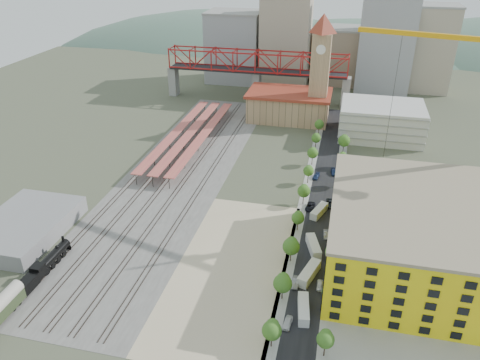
% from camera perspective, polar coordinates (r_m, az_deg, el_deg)
% --- Properties ---
extents(ground, '(400.00, 400.00, 0.00)m').
position_cam_1_polar(ground, '(148.67, 3.43, -3.48)').
color(ground, '#474C38').
rests_on(ground, ground).
extents(ballast_strip, '(36.00, 165.00, 0.06)m').
position_cam_1_polar(ballast_strip, '(171.89, -7.42, 0.94)').
color(ballast_strip, '#605E59').
rests_on(ballast_strip, ground).
extents(dirt_lot, '(28.00, 67.00, 0.06)m').
position_cam_1_polar(dirt_lot, '(123.96, -1.03, -10.64)').
color(dirt_lot, tan).
rests_on(dirt_lot, ground).
extents(street_asphalt, '(12.00, 170.00, 0.06)m').
position_cam_1_polar(street_asphalt, '(160.29, 10.02, -1.38)').
color(street_asphalt, black).
rests_on(street_asphalt, ground).
extents(sidewalk_west, '(3.00, 170.00, 0.04)m').
position_cam_1_polar(sidewalk_west, '(160.54, 8.06, -1.17)').
color(sidewalk_west, gray).
rests_on(sidewalk_west, ground).
extents(sidewalk_east, '(3.00, 170.00, 0.04)m').
position_cam_1_polar(sidewalk_east, '(160.25, 11.97, -1.59)').
color(sidewalk_east, gray).
rests_on(sidewalk_east, ground).
extents(construction_pad, '(50.00, 90.00, 0.06)m').
position_cam_1_polar(construction_pad, '(132.98, 21.56, -9.91)').
color(construction_pad, gray).
rests_on(construction_pad, ground).
extents(rail_tracks, '(26.56, 160.00, 0.18)m').
position_cam_1_polar(rail_tracks, '(172.43, -7.98, 1.03)').
color(rail_tracks, '#382B23').
rests_on(rail_tracks, ground).
extents(platform_canopies, '(16.00, 80.00, 4.12)m').
position_cam_1_polar(platform_canopies, '(195.33, -6.14, 5.69)').
color(platform_canopies, '#C9674D').
rests_on(platform_canopies, ground).
extents(station_hall, '(38.00, 24.00, 13.10)m').
position_cam_1_polar(station_hall, '(220.54, 5.98, 9.06)').
color(station_hall, tan).
rests_on(station_hall, ground).
extents(clock_tower, '(12.00, 12.00, 52.00)m').
position_cam_1_polar(clock_tower, '(211.42, 9.80, 14.21)').
color(clock_tower, tan).
rests_on(clock_tower, ground).
extents(parking_garage, '(34.00, 26.00, 14.00)m').
position_cam_1_polar(parking_garage, '(208.25, 16.84, 6.95)').
color(parking_garage, silver).
rests_on(parking_garage, ground).
extents(truss_bridge, '(94.00, 9.60, 25.60)m').
position_cam_1_polar(truss_bridge, '(241.96, 2.06, 13.90)').
color(truss_bridge, gray).
rests_on(truss_bridge, ground).
extents(construction_building, '(44.60, 50.60, 18.80)m').
position_cam_1_polar(construction_building, '(127.22, 20.96, -6.44)').
color(construction_building, '#FDFF15').
rests_on(construction_building, ground).
extents(warehouse, '(22.00, 32.00, 5.00)m').
position_cam_1_polar(warehouse, '(148.74, -24.84, -5.18)').
color(warehouse, gray).
rests_on(warehouse, ground).
extents(street_trees, '(15.40, 124.40, 8.00)m').
position_cam_1_polar(street_trees, '(151.62, 9.73, -3.19)').
color(street_trees, '#25591A').
rests_on(street_trees, ground).
extents(skyline, '(133.00, 46.00, 60.00)m').
position_cam_1_polar(skyline, '(273.51, 10.64, 15.94)').
color(skyline, '#9EA0A3').
rests_on(skyline, ground).
extents(distant_hills, '(647.00, 264.00, 227.00)m').
position_cam_1_polar(distant_hills, '(416.83, 15.67, 4.71)').
color(distant_hills, '#4C6B59').
rests_on(distant_hills, ground).
extents(locomotive, '(2.84, 21.87, 5.47)m').
position_cam_1_polar(locomotive, '(131.51, -22.54, -9.49)').
color(locomotive, black).
rests_on(locomotive, ground).
extents(site_trailer_a, '(3.64, 9.44, 2.52)m').
position_cam_1_polar(site_trailer_a, '(111.62, 7.74, -15.33)').
color(site_trailer_a, silver).
rests_on(site_trailer_a, ground).
extents(site_trailer_b, '(5.32, 10.21, 2.70)m').
position_cam_1_polar(site_trailer_b, '(121.39, 8.43, -11.17)').
color(site_trailer_b, silver).
rests_on(site_trailer_b, ground).
extents(site_trailer_c, '(5.19, 9.72, 2.58)m').
position_cam_1_polar(site_trailer_c, '(130.89, 8.94, -7.98)').
color(site_trailer_c, silver).
rests_on(site_trailer_c, ground).
extents(site_trailer_d, '(5.12, 9.06, 2.41)m').
position_cam_1_polar(site_trailer_d, '(146.80, 9.62, -3.75)').
color(site_trailer_d, silver).
rests_on(site_trailer_d, ground).
extents(car_0, '(2.22, 4.49, 1.47)m').
position_cam_1_polar(car_0, '(108.85, 5.80, -16.95)').
color(car_0, silver).
rests_on(car_0, ground).
extents(car_1, '(1.63, 4.60, 1.51)m').
position_cam_1_polar(car_1, '(119.15, 6.77, -12.28)').
color(car_1, gray).
rests_on(car_1, ground).
extents(car_2, '(3.08, 5.63, 1.50)m').
position_cam_1_polar(car_2, '(149.50, 8.55, -3.24)').
color(car_2, black).
rests_on(car_2, ground).
extents(car_3, '(2.58, 4.85, 1.34)m').
position_cam_1_polar(car_3, '(168.41, 9.26, 0.44)').
color(car_3, navy).
rests_on(car_3, ground).
extents(car_4, '(1.64, 3.89, 1.31)m').
position_cam_1_polar(car_4, '(119.24, 9.71, -12.56)').
color(car_4, white).
rests_on(car_4, ground).
extents(car_5, '(2.05, 4.60, 1.47)m').
position_cam_1_polar(car_5, '(137.17, 10.46, -6.55)').
color(car_5, gray).
rests_on(car_5, ground).
extents(car_6, '(2.74, 5.58, 1.52)m').
position_cam_1_polar(car_6, '(152.22, 10.91, -2.84)').
color(car_6, black).
rests_on(car_6, ground).
extents(car_7, '(2.74, 5.21, 1.44)m').
position_cam_1_polar(car_7, '(172.46, 11.38, 0.95)').
color(car_7, '#1A294D').
rests_on(car_7, ground).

